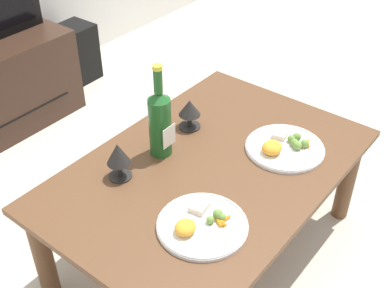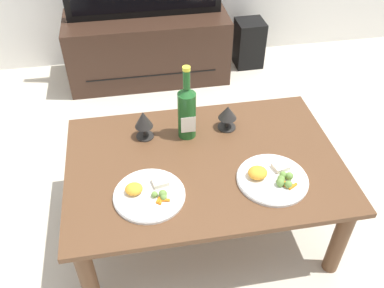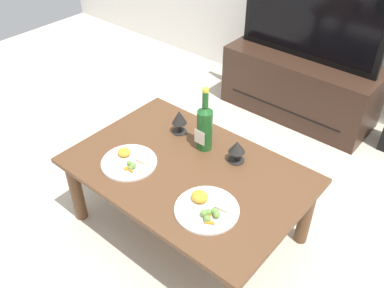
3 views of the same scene
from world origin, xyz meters
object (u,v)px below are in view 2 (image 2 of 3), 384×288
(dinner_plate_left, at_px, (149,194))
(dinner_plate_right, at_px, (272,178))
(floor_speaker, at_px, (249,43))
(goblet_left, at_px, (144,121))
(dining_table, at_px, (204,172))
(wine_bottle, at_px, (187,110))
(goblet_right, at_px, (228,114))
(tv_stand, at_px, (148,47))

(dinner_plate_left, relative_size, dinner_plate_right, 0.97)
(floor_speaker, xyz_separation_m, goblet_left, (-0.90, -1.30, 0.36))
(dinner_plate_left, bearing_deg, dining_table, 32.01)
(wine_bottle, distance_m, goblet_left, 0.20)
(goblet_right, bearing_deg, wine_bottle, -174.22)
(tv_stand, height_order, dinner_plate_left, dinner_plate_left)
(tv_stand, relative_size, goblet_right, 9.19)
(goblet_right, bearing_deg, dinner_plate_right, -74.66)
(goblet_left, bearing_deg, dinner_plate_right, -37.07)
(floor_speaker, xyz_separation_m, dinner_plate_right, (-0.40, -1.68, 0.28))
(tv_stand, height_order, floor_speaker, tv_stand)
(tv_stand, height_order, goblet_left, goblet_left)
(floor_speaker, relative_size, wine_bottle, 0.98)
(tv_stand, height_order, goblet_right, goblet_right)
(dining_table, bearing_deg, dinner_plate_right, -32.46)
(dining_table, distance_m, dinner_plate_right, 0.31)
(wine_bottle, distance_m, dinner_plate_left, 0.43)
(goblet_right, bearing_deg, goblet_left, 180.00)
(tv_stand, bearing_deg, wine_bottle, -86.40)
(wine_bottle, distance_m, dinner_plate_right, 0.48)
(wine_bottle, distance_m, goblet_right, 0.21)
(dining_table, distance_m, floor_speaker, 1.66)
(goblet_left, bearing_deg, dining_table, -41.40)
(goblet_left, distance_m, dinner_plate_right, 0.62)
(floor_speaker, bearing_deg, tv_stand, -177.72)
(dinner_plate_right, bearing_deg, goblet_left, 142.93)
(dining_table, relative_size, dinner_plate_left, 4.14)
(goblet_right, xyz_separation_m, dinner_plate_right, (0.10, -0.37, -0.07))
(dinner_plate_left, bearing_deg, tv_stand, 85.35)
(tv_stand, distance_m, floor_speaker, 0.78)
(dinner_plate_left, bearing_deg, wine_bottle, 58.92)
(dinner_plate_left, bearing_deg, dinner_plate_right, -0.07)
(goblet_right, xyz_separation_m, dinner_plate_left, (-0.41, -0.37, -0.07))
(dining_table, xyz_separation_m, dinner_plate_right, (0.25, -0.16, 0.08))
(dinner_plate_left, bearing_deg, goblet_right, 42.37)
(wine_bottle, bearing_deg, goblet_right, 5.78)
(goblet_left, bearing_deg, floor_speaker, 55.51)
(dining_table, bearing_deg, goblet_right, 54.47)
(goblet_left, height_order, dinner_plate_right, goblet_left)
(floor_speaker, height_order, dinner_plate_left, dinner_plate_left)
(dinner_plate_left, distance_m, dinner_plate_right, 0.51)
(dining_table, xyz_separation_m, goblet_right, (0.15, 0.21, 0.15))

